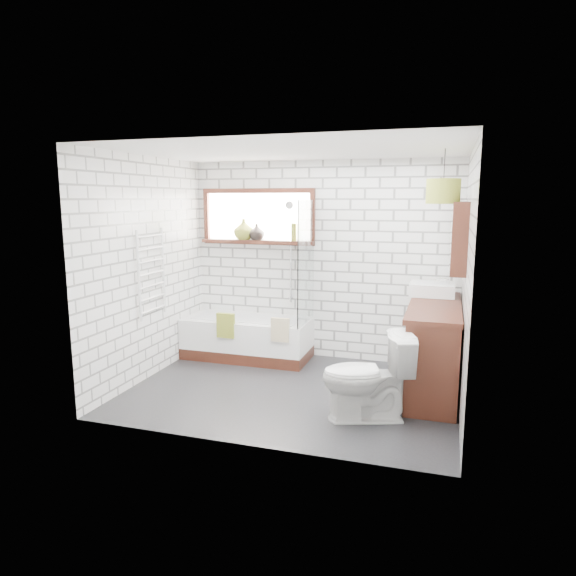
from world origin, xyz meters
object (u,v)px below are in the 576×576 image
(basin, at_px, (432,289))
(pendant, at_px, (443,191))
(vanity, at_px, (434,348))
(bathtub, at_px, (247,338))
(toilet, at_px, (367,377))

(basin, relative_size, pendant, 1.52)
(vanity, bearing_deg, basin, 96.84)
(vanity, distance_m, pendant, 1.64)
(bathtub, distance_m, basin, 2.39)
(pendant, bearing_deg, toilet, -128.69)
(bathtub, distance_m, vanity, 2.38)
(toilet, bearing_deg, pendant, 122.51)
(basin, bearing_deg, vanity, -83.16)
(toilet, bearing_deg, basin, 141.97)
(vanity, bearing_deg, bathtub, 168.29)
(basin, height_order, pendant, pendant)
(bathtub, xyz_separation_m, toilet, (1.76, -1.43, 0.16))
(basin, distance_m, pendant, 1.31)
(basin, height_order, toilet, basin)
(bathtub, height_order, vanity, vanity)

